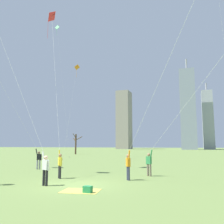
# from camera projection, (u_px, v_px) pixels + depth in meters

# --- Properties ---
(ground_plane) EXTENTS (400.00, 400.00, 0.00)m
(ground_plane) POSITION_uv_depth(u_px,v_px,m) (76.00, 185.00, 13.53)
(ground_plane) COLOR olive
(kite_flyer_midfield_right_red) EXTENTS (4.92, 5.93, 15.59)m
(kite_flyer_midfield_right_red) POSITION_uv_depth(u_px,v_px,m) (58.00, 121.00, 17.97)
(kite_flyer_midfield_right_red) COLOR black
(kite_flyer_midfield_right_red) RESTS_ON ground
(kite_flyer_midfield_center_purple) EXTENTS (9.39, 3.82, 17.52)m
(kite_flyer_midfield_center_purple) POSITION_uv_depth(u_px,v_px,m) (16.00, 116.00, 22.72)
(kite_flyer_midfield_center_purple) COLOR gray
(kite_flyer_midfield_center_purple) RESTS_ON ground
(kite_flyer_far_back_teal) EXTENTS (9.99, 1.70, 18.50)m
(kite_flyer_far_back_teal) POSITION_uv_depth(u_px,v_px,m) (20.00, 99.00, 14.88)
(kite_flyer_far_back_teal) COLOR black
(kite_flyer_far_back_teal) RESTS_ON ground
(kite_flyer_foreground_right_blue) EXTENTS (6.86, 5.37, 13.43)m
(kite_flyer_foreground_right_blue) POSITION_uv_depth(u_px,v_px,m) (145.00, 124.00, 14.40)
(kite_flyer_foreground_right_blue) COLOR #33384C
(kite_flyer_foreground_right_blue) RESTS_ON ground
(kite_flyer_midfield_left_pink) EXTENTS (10.16, 7.75, 12.76)m
(kite_flyer_midfield_left_pink) POSITION_uv_depth(u_px,v_px,m) (165.00, 141.00, 16.28)
(kite_flyer_midfield_left_pink) COLOR #726656
(kite_flyer_midfield_left_pink) RESTS_ON ground
(distant_kite_drifting_left_yellow) EXTENTS (1.93, 4.87, 25.18)m
(distant_kite_drifting_left_yellow) POSITION_uv_depth(u_px,v_px,m) (219.00, 4.00, 34.81)
(distant_kite_drifting_left_yellow) COLOR yellow
(distant_kite_drifting_left_yellow) RESTS_ON ground
(distant_kite_drifting_right_orange) EXTENTS (1.35, 2.47, 15.27)m
(distant_kite_drifting_right_orange) POSITION_uv_depth(u_px,v_px,m) (76.00, 75.00, 39.22)
(distant_kite_drifting_right_orange) COLOR orange
(distant_kite_drifting_right_orange) RESTS_ON ground
(distant_kite_low_near_trees_green) EXTENTS (3.67, 0.86, 25.94)m
(distant_kite_low_near_trees_green) POSITION_uv_depth(u_px,v_px,m) (58.00, 39.00, 47.90)
(distant_kite_low_near_trees_green) COLOR green
(distant_kite_low_near_trees_green) RESTS_ON ground
(picnic_spot) EXTENTS (2.00, 1.67, 0.31)m
(picnic_spot) POSITION_uv_depth(u_px,v_px,m) (85.00, 190.00, 11.46)
(picnic_spot) COLOR #D8BF4C
(picnic_spot) RESTS_ON ground
(bare_tree_rightmost) EXTENTS (2.64, 2.62, 5.05)m
(bare_tree_rightmost) POSITION_uv_depth(u_px,v_px,m) (76.00, 143.00, 59.02)
(bare_tree_rightmost) COLOR #4C3828
(bare_tree_rightmost) RESTS_ON ground
(skyline_wide_slab) EXTENTS (7.38, 5.80, 45.35)m
(skyline_wide_slab) POSITION_uv_depth(u_px,v_px,m) (188.00, 109.00, 119.46)
(skyline_wide_slab) COLOR gray
(skyline_wide_slab) RESTS_ON ground
(skyline_tall_tower) EXTENTS (5.45, 11.66, 35.45)m
(skyline_tall_tower) POSITION_uv_depth(u_px,v_px,m) (208.00, 120.00, 128.70)
(skyline_tall_tower) COLOR #9EA3AD
(skyline_tall_tower) RESTS_ON ground
(skyline_short_annex) EXTENTS (7.26, 9.03, 32.71)m
(skyline_short_annex) POSITION_uv_depth(u_px,v_px,m) (124.00, 120.00, 138.06)
(skyline_short_annex) COLOR gray
(skyline_short_annex) RESTS_ON ground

